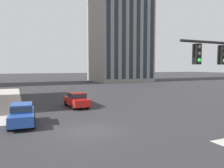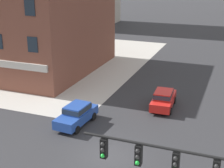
{
  "view_description": "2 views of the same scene",
  "coord_description": "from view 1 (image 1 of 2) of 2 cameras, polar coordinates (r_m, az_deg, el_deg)",
  "views": [
    {
      "loc": [
        -4.75,
        -14.7,
        4.48
      ],
      "look_at": [
        3.86,
        4.89,
        2.87
      ],
      "focal_mm": 35.65,
      "sensor_mm": 36.0,
      "label": 1
    },
    {
      "loc": [
        7.49,
        -18.96,
        12.44
      ],
      "look_at": [
        -3.04,
        8.31,
        2.12
      ],
      "focal_mm": 54.52,
      "sensor_mm": 36.0,
      "label": 2
    }
  ],
  "objects": [
    {
      "name": "car_main_southbound_far",
      "position": [
        25.19,
        -9.07,
        -3.88
      ],
      "size": [
        2.1,
        4.5,
        1.68
      ],
      "color": "red",
      "rests_on": "ground"
    },
    {
      "name": "car_main_northbound_near",
      "position": [
        18.64,
        -22.1,
        -7.03
      ],
      "size": [
        2.13,
        4.51,
        1.68
      ],
      "color": "#23479E",
      "rests_on": "ground"
    },
    {
      "name": "ground_plane",
      "position": [
        16.08,
        -5.72,
        -11.89
      ],
      "size": [
        320.0,
        320.0,
        0.0
      ],
      "primitive_type": "plane",
      "color": "#2D2D30"
    }
  ]
}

